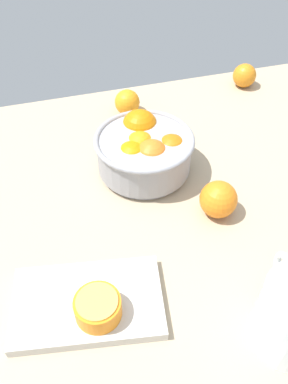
# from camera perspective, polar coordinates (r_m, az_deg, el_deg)

# --- Properties ---
(ground_plane) EXTENTS (1.35, 0.98, 0.03)m
(ground_plane) POSITION_cam_1_polar(r_m,az_deg,el_deg) (0.82, -1.21, -4.20)
(ground_plane) COLOR tan
(fruit_bowl) EXTENTS (0.22, 0.22, 0.11)m
(fruit_bowl) POSITION_cam_1_polar(r_m,az_deg,el_deg) (0.87, 0.13, 5.98)
(fruit_bowl) COLOR #99999E
(fruit_bowl) RESTS_ON ground_plane
(cutting_board) EXTENTS (0.27, 0.19, 0.02)m
(cutting_board) POSITION_cam_1_polar(r_m,az_deg,el_deg) (0.69, -8.14, -15.58)
(cutting_board) COLOR beige
(cutting_board) RESTS_ON ground_plane
(orange_half_0) EXTENTS (0.08, 0.08, 0.04)m
(orange_half_0) POSITION_cam_1_polar(r_m,az_deg,el_deg) (0.65, -6.71, -16.25)
(orange_half_0) COLOR orange
(orange_half_0) RESTS_ON cutting_board
(loose_orange_0) EXTENTS (0.08, 0.08, 0.08)m
(loose_orange_0) POSITION_cam_1_polar(r_m,az_deg,el_deg) (0.80, 10.73, -1.05)
(loose_orange_0) COLOR orange
(loose_orange_0) RESTS_ON ground_plane
(loose_orange_1) EXTENTS (0.07, 0.07, 0.07)m
(loose_orange_1) POSITION_cam_1_polar(r_m,az_deg,el_deg) (1.07, -2.45, 12.87)
(loose_orange_1) COLOR orange
(loose_orange_1) RESTS_ON ground_plane
(loose_orange_2) EXTENTS (0.07, 0.07, 0.07)m
(loose_orange_2) POSITION_cam_1_polar(r_m,az_deg,el_deg) (1.22, 14.35, 16.04)
(loose_orange_2) COLOR orange
(loose_orange_2) RESTS_ON ground_plane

